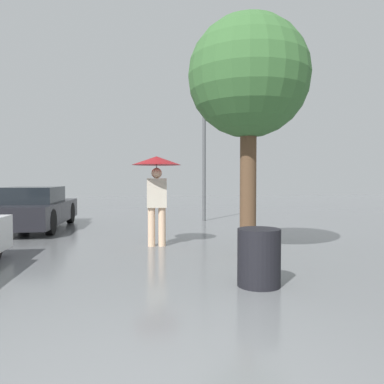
# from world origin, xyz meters

# --- Properties ---
(pedestrian) EXTENTS (1.05, 1.05, 1.91)m
(pedestrian) POSITION_xyz_m (0.28, 5.77, 1.50)
(pedestrian) COLOR beige
(pedestrian) RESTS_ON ground_plane
(parked_car_farthest) EXTENTS (1.63, 4.26, 1.21)m
(parked_car_farthest) POSITION_xyz_m (-3.09, 9.01, 0.58)
(parked_car_farthest) COLOR black
(parked_car_farthest) RESTS_ON ground_plane
(tree) EXTENTS (2.21, 2.21, 4.40)m
(tree) POSITION_xyz_m (1.90, 4.49, 3.25)
(tree) COLOR brown
(tree) RESTS_ON ground_plane
(street_lamp) EXTENTS (0.30, 0.30, 4.80)m
(street_lamp) POSITION_xyz_m (2.07, 10.44, 2.99)
(street_lamp) COLOR #515456
(street_lamp) RESTS_ON ground_plane
(trash_bin) EXTENTS (0.58, 0.58, 0.77)m
(trash_bin) POSITION_xyz_m (1.52, 2.62, 0.38)
(trash_bin) COLOR black
(trash_bin) RESTS_ON ground_plane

